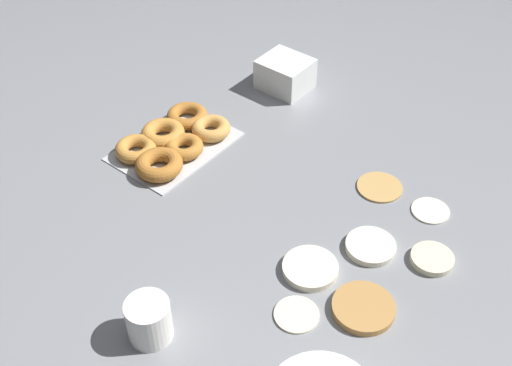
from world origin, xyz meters
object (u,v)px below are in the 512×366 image
at_px(pancake_6, 310,268).
at_px(pancake_4, 432,259).
at_px(pancake_2, 371,246).
at_px(pancake_3, 380,186).
at_px(pancake_1, 431,210).
at_px(pancake_5, 297,314).
at_px(paper_cup, 149,320).
at_px(donut_tray, 172,141).
at_px(pancake_0, 363,308).
at_px(container_stack, 285,74).

bearing_deg(pancake_6, pancake_4, 134.36).
bearing_deg(pancake_2, pancake_3, -155.33).
bearing_deg(pancake_2, pancake_1, 165.42).
xyz_separation_m(pancake_5, paper_cup, (0.20, -0.18, 0.04)).
bearing_deg(pancake_1, pancake_3, -88.60).
distance_m(donut_tray, paper_cup, 0.53).
distance_m(pancake_3, paper_cup, 0.61).
bearing_deg(pancake_6, pancake_0, 82.68).
relative_size(pancake_2, paper_cup, 1.22).
bearing_deg(donut_tray, pancake_2, 91.25).
distance_m(pancake_5, donut_tray, 0.56).
bearing_deg(paper_cup, pancake_5, 137.44).
height_order(pancake_0, pancake_6, same).
distance_m(pancake_0, pancake_3, 0.35).
bearing_deg(paper_cup, container_stack, -159.92).
xyz_separation_m(pancake_4, donut_tray, (0.06, -0.66, 0.01)).
distance_m(pancake_1, pancake_5, 0.41).
height_order(pancake_6, donut_tray, donut_tray).
bearing_deg(pancake_5, pancake_3, -171.70).
xyz_separation_m(pancake_1, pancake_3, (0.00, -0.12, 0.00)).
distance_m(pancake_5, container_stack, 0.75).
height_order(pancake_1, pancake_6, pancake_6).
distance_m(pancake_6, donut_tray, 0.49).
xyz_separation_m(pancake_6, paper_cup, (0.30, -0.14, 0.03)).
distance_m(pancake_2, container_stack, 0.61).
bearing_deg(paper_cup, pancake_2, 154.65).
bearing_deg(pancake_3, pancake_6, 3.20).
height_order(pancake_0, container_stack, container_stack).
xyz_separation_m(pancake_0, pancake_2, (-0.14, -0.07, -0.00)).
bearing_deg(container_stack, paper_cup, 20.08).
relative_size(pancake_2, pancake_3, 1.01).
height_order(pancake_2, pancake_6, pancake_6).
relative_size(pancake_1, pancake_3, 0.81).
bearing_deg(pancake_4, container_stack, -117.88).
xyz_separation_m(pancake_2, pancake_3, (-0.17, -0.08, -0.00)).
bearing_deg(donut_tray, paper_cup, 39.90).
relative_size(pancake_4, paper_cup, 1.02).
bearing_deg(pancake_1, pancake_6, -19.80).
distance_m(pancake_6, paper_cup, 0.33).
relative_size(pancake_3, pancake_4, 1.19).
height_order(pancake_2, pancake_4, same).
height_order(pancake_4, pancake_5, pancake_4).
bearing_deg(container_stack, pancake_3, 64.68).
bearing_deg(pancake_3, paper_cup, -11.55).
xyz_separation_m(pancake_2, pancake_5, (0.23, -0.02, -0.00)).
bearing_deg(pancake_2, paper_cup, -25.35).
relative_size(pancake_1, pancake_6, 0.74).
bearing_deg(paper_cup, pancake_6, 155.17).
xyz_separation_m(pancake_3, pancake_6, (0.30, 0.02, 0.00)).
distance_m(pancake_4, container_stack, 0.68).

